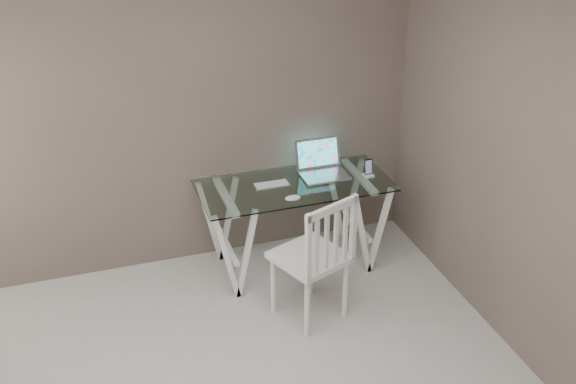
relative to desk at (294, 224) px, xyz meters
name	(u,v)px	position (x,y,z in m)	size (l,w,h in m)	color
room	(226,196)	(-0.97, -1.82, 1.33)	(4.50, 4.52, 2.71)	#B6B4AF
desk	(294,224)	(0.00, 0.00, 0.00)	(1.50, 0.70, 0.75)	silver
chair	(318,254)	(-0.07, -0.74, 0.18)	(0.60, 0.60, 1.01)	white
laptop	(322,166)	(0.27, 0.12, 0.42)	(0.37, 0.33, 0.26)	#B6B6BA
keyboard	(271,185)	(-0.17, 0.04, 0.37)	(0.28, 0.12, 0.01)	silver
mouse	(293,198)	(-0.09, -0.25, 0.38)	(0.12, 0.07, 0.04)	white
phone_dock	(368,172)	(0.61, -0.05, 0.40)	(0.08, 0.08, 0.14)	white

